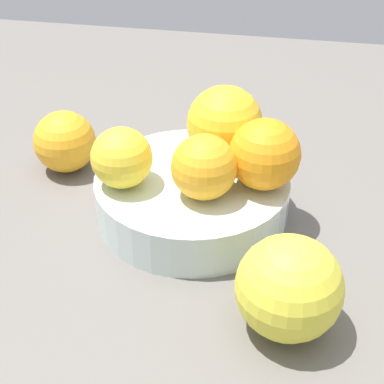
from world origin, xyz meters
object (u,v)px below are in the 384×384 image
Objects in this scene: orange_in_bowl_0 at (122,158)px; orange_in_bowl_1 at (204,167)px; orange_in_bowl_3 at (225,124)px; orange_loose_1 at (289,288)px; fruit_bowl at (192,197)px; orange_loose_0 at (65,142)px; orange_in_bowl_2 at (265,153)px.

orange_in_bowl_1 reaches higher than orange_in_bowl_0.
orange_in_bowl_0 is at bearing -2.31° from orange_in_bowl_1.
orange_in_bowl_3 is 0.91× the size of orange_loose_1.
orange_in_bowl_3 reaches higher than fruit_bowl.
orange_loose_1 is (-7.95, 18.29, -4.27)cm from orange_in_bowl_3.
fruit_bowl is 8.29cm from orange_in_bowl_3.
fruit_bowl is at bearing -52.52° from orange_loose_1.
orange_loose_1 reaches higher than fruit_bowl.
orange_loose_0 is at bearing -26.31° from orange_in_bowl_1.
orange_in_bowl_0 is (6.47, 2.47, 5.48)cm from fruit_bowl.
orange_in_bowl_1 is at bearing 153.69° from orange_loose_0.
fruit_bowl is 2.84× the size of orange_in_bowl_2.
orange_loose_0 is (23.29, -5.80, -4.59)cm from orange_in_bowl_2.
orange_in_bowl_2 is (-13.58, -2.71, 0.48)cm from orange_in_bowl_0.
orange_in_bowl_1 reaches higher than orange_loose_1.
orange_in_bowl_0 is 20.63cm from orange_loose_1.
fruit_bowl is at bearing -159.12° from orange_in_bowl_0.
orange_loose_0 is 33.21cm from orange_loose_1.
orange_in_bowl_1 is (-8.17, 0.33, 0.14)cm from orange_in_bowl_0.
orange_loose_1 is at bearing 127.48° from fruit_bowl.
orange_in_bowl_3 reaches higher than orange_loose_0.
orange_in_bowl_2 is 0.89× the size of orange_in_bowl_3.
orange_in_bowl_2 reaches higher than orange_in_bowl_0.
orange_in_bowl_2 reaches higher than orange_loose_1.
orange_in_bowl_2 is (-5.41, -3.04, 0.34)cm from orange_in_bowl_1.
orange_in_bowl_3 is 19.46cm from orange_loose_0.
orange_in_bowl_1 is 0.72× the size of orange_loose_1.
orange_in_bowl_2 reaches higher than orange_loose_0.
orange_in_bowl_0 is 8.17cm from orange_in_bowl_1.
orange_in_bowl_0 reaches higher than fruit_bowl.
orange_in_bowl_1 is at bearing 121.20° from fruit_bowl.
fruit_bowl is 2.51× the size of orange_in_bowl_3.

